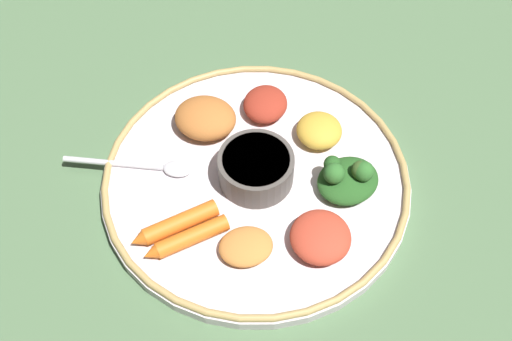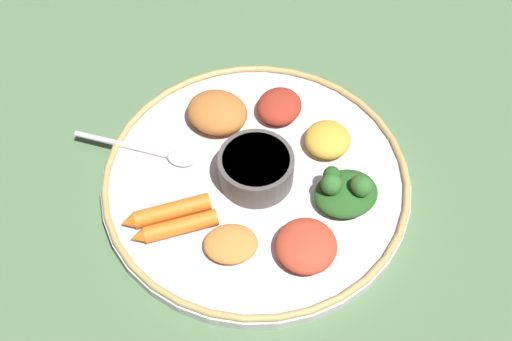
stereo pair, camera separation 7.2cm
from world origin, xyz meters
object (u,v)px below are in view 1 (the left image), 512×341
at_px(center_bowl, 256,168).
at_px(spoon, 149,166).
at_px(carrot_outer, 187,239).
at_px(carrot_near_spoon, 175,224).
at_px(greens_pile, 348,178).

xyz_separation_m(center_bowl, spoon, (-0.12, 0.05, -0.02)).
distance_m(center_bowl, carrot_outer, 0.11).
bearing_deg(center_bowl, spoon, 156.46).
xyz_separation_m(carrot_near_spoon, carrot_outer, (0.01, -0.02, -0.00)).
height_order(center_bowl, greens_pile, greens_pile).
height_order(greens_pile, carrot_near_spoon, greens_pile).
bearing_deg(carrot_outer, spoon, 100.00).
distance_m(spoon, carrot_near_spoon, 0.09).
height_order(greens_pile, carrot_outer, greens_pile).
height_order(spoon, greens_pile, greens_pile).
bearing_deg(spoon, greens_pile, -23.48).
xyz_separation_m(spoon, carrot_near_spoon, (0.01, -0.09, 0.01)).
xyz_separation_m(spoon, greens_pile, (0.21, -0.09, 0.01)).
height_order(center_bowl, carrot_near_spoon, center_bowl).
bearing_deg(carrot_near_spoon, carrot_outer, -68.52).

